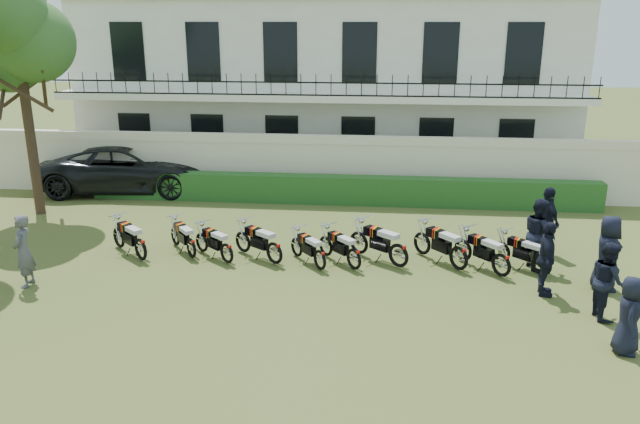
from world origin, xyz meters
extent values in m
plane|color=#415522|center=(0.00, 0.00, 0.00)|extent=(100.00, 100.00, 0.00)
cube|color=beige|center=(0.00, 8.00, 1.00)|extent=(30.00, 0.30, 2.00)
cube|color=beige|center=(0.00, 8.00, 2.15)|extent=(30.00, 0.35, 0.30)
cube|color=#1B4C1D|center=(1.00, 7.20, 0.50)|extent=(18.00, 0.60, 1.00)
cube|color=white|center=(0.00, 14.00, 3.50)|extent=(20.00, 8.00, 7.00)
cube|color=white|center=(0.00, 9.30, 3.50)|extent=(20.00, 1.40, 0.25)
cube|color=black|center=(0.00, 8.65, 4.10)|extent=(20.00, 0.05, 0.05)
cube|color=black|center=(0.00, 8.65, 3.65)|extent=(20.00, 0.05, 0.05)
cube|color=black|center=(-7.50, 10.02, 1.60)|extent=(1.30, 0.12, 2.20)
cube|color=black|center=(-7.50, 10.02, 5.10)|extent=(1.30, 0.12, 2.20)
cube|color=black|center=(-4.50, 10.02, 1.60)|extent=(1.30, 0.12, 2.20)
cube|color=black|center=(-4.50, 10.02, 5.10)|extent=(1.30, 0.12, 2.20)
cube|color=black|center=(-1.50, 10.02, 1.60)|extent=(1.30, 0.12, 2.20)
cube|color=black|center=(-1.50, 10.02, 5.10)|extent=(1.30, 0.12, 2.20)
cube|color=black|center=(1.50, 10.02, 1.60)|extent=(1.30, 0.12, 2.20)
cube|color=black|center=(1.50, 10.02, 5.10)|extent=(1.30, 0.12, 2.20)
cube|color=black|center=(4.50, 10.02, 1.60)|extent=(1.30, 0.12, 2.20)
cube|color=black|center=(4.50, 10.02, 5.10)|extent=(1.30, 0.12, 2.20)
cube|color=black|center=(7.50, 10.02, 1.60)|extent=(1.30, 0.12, 2.20)
cube|color=black|center=(7.50, 10.02, 5.10)|extent=(1.30, 0.12, 2.20)
cylinder|color=#473323|center=(-9.00, 5.00, 2.62)|extent=(0.32, 0.32, 5.25)
sphere|color=#2C6227|center=(-8.60, 5.20, 5.62)|extent=(2.60, 2.60, 2.60)
sphere|color=#2C6227|center=(-9.60, 5.30, 5.10)|extent=(2.20, 2.20, 2.20)
sphere|color=#2C6227|center=(-8.90, 4.50, 6.38)|extent=(2.40, 2.40, 2.40)
torus|color=black|center=(-3.46, 0.67, 0.30)|extent=(0.52, 0.48, 0.62)
torus|color=black|center=(-4.45, 1.55, 0.30)|extent=(0.52, 0.48, 0.62)
cube|color=black|center=(-3.92, 1.08, 0.46)|extent=(0.54, 0.51, 0.30)
cube|color=black|center=(-4.09, 1.23, 0.73)|extent=(0.51, 0.50, 0.22)
cube|color=red|center=(-4.09, 1.23, 0.74)|extent=(0.18, 0.28, 0.23)
cube|color=orange|center=(-4.04, 1.19, 0.74)|extent=(0.15, 0.27, 0.23)
cube|color=silver|center=(-3.71, 0.90, 0.77)|extent=(0.58, 0.55, 0.12)
cylinder|color=silver|center=(-4.33, 1.45, 1.03)|extent=(0.43, 0.47, 0.03)
torus|color=black|center=(-2.27, 0.95, 0.28)|extent=(0.42, 0.49, 0.56)
torus|color=black|center=(-3.02, 1.89, 0.28)|extent=(0.42, 0.49, 0.56)
cube|color=black|center=(-2.62, 1.38, 0.42)|extent=(0.45, 0.50, 0.28)
cube|color=black|center=(-2.75, 1.55, 0.67)|extent=(0.45, 0.47, 0.20)
cube|color=red|center=(-2.75, 1.55, 0.67)|extent=(0.19, 0.25, 0.21)
cube|color=orange|center=(-2.71, 1.51, 0.67)|extent=(0.17, 0.24, 0.21)
cube|color=silver|center=(-2.46, 1.19, 0.70)|extent=(0.49, 0.53, 0.11)
cylinder|color=silver|center=(-2.94, 1.78, 0.94)|extent=(0.45, 0.37, 0.03)
torus|color=black|center=(-1.14, 0.75, 0.27)|extent=(0.48, 0.42, 0.56)
torus|color=black|center=(-2.04, 1.52, 0.27)|extent=(0.48, 0.42, 0.56)
cube|color=black|center=(-1.55, 1.11, 0.41)|extent=(0.49, 0.45, 0.27)
cube|color=black|center=(-1.71, 1.24, 0.66)|extent=(0.47, 0.45, 0.20)
cube|color=red|center=(-1.71, 1.24, 0.67)|extent=(0.15, 0.26, 0.21)
cube|color=orange|center=(-1.67, 1.21, 0.67)|extent=(0.13, 0.25, 0.21)
cube|color=silver|center=(-1.37, 0.95, 0.69)|extent=(0.52, 0.49, 0.11)
cylinder|color=silver|center=(-1.94, 1.43, 0.93)|extent=(0.37, 0.43, 0.03)
torus|color=black|center=(0.20, 0.81, 0.30)|extent=(0.54, 0.44, 0.61)
torus|color=black|center=(-0.82, 1.60, 0.30)|extent=(0.54, 0.44, 0.61)
cube|color=black|center=(-0.27, 1.18, 0.45)|extent=(0.54, 0.48, 0.30)
cube|color=black|center=(-0.45, 1.32, 0.72)|extent=(0.51, 0.48, 0.22)
cube|color=red|center=(-0.45, 1.32, 0.73)|extent=(0.16, 0.28, 0.23)
cube|color=orange|center=(-0.40, 1.28, 0.73)|extent=(0.13, 0.27, 0.23)
cube|color=silver|center=(-0.06, 1.01, 0.76)|extent=(0.58, 0.52, 0.12)
cylinder|color=silver|center=(-0.70, 1.51, 1.02)|extent=(0.39, 0.49, 0.03)
torus|color=black|center=(1.30, 0.49, 0.27)|extent=(0.40, 0.47, 0.54)
torus|color=black|center=(0.57, 1.38, 0.27)|extent=(0.40, 0.47, 0.54)
cube|color=black|center=(0.96, 0.90, 0.40)|extent=(0.43, 0.48, 0.27)
cube|color=black|center=(0.83, 1.06, 0.64)|extent=(0.43, 0.45, 0.20)
cube|color=red|center=(0.83, 1.06, 0.65)|extent=(0.18, 0.24, 0.20)
cube|color=orange|center=(0.87, 1.02, 0.65)|extent=(0.16, 0.23, 0.20)
cube|color=silver|center=(1.12, 0.72, 0.67)|extent=(0.47, 0.51, 0.11)
cylinder|color=silver|center=(0.65, 1.28, 0.90)|extent=(0.43, 0.36, 0.03)
torus|color=black|center=(2.23, 0.59, 0.28)|extent=(0.45, 0.48, 0.57)
torus|color=black|center=(1.41, 1.50, 0.28)|extent=(0.45, 0.48, 0.57)
cube|color=black|center=(1.85, 1.01, 0.42)|extent=(0.47, 0.50, 0.28)
cube|color=black|center=(1.70, 1.17, 0.68)|extent=(0.46, 0.48, 0.21)
cube|color=red|center=(1.70, 1.17, 0.69)|extent=(0.19, 0.26, 0.22)
cube|color=orange|center=(1.74, 1.13, 0.69)|extent=(0.16, 0.25, 0.22)
cube|color=silver|center=(2.02, 0.82, 0.71)|extent=(0.51, 0.53, 0.11)
cylinder|color=silver|center=(1.50, 1.39, 0.96)|extent=(0.44, 0.40, 0.03)
torus|color=black|center=(3.51, 0.88, 0.32)|extent=(0.57, 0.49, 0.65)
torus|color=black|center=(2.44, 1.75, 0.32)|extent=(0.57, 0.49, 0.65)
cube|color=black|center=(3.02, 1.28, 0.48)|extent=(0.58, 0.52, 0.32)
cube|color=black|center=(2.83, 1.44, 0.77)|extent=(0.55, 0.52, 0.23)
cube|color=red|center=(2.83, 1.44, 0.78)|extent=(0.18, 0.30, 0.25)
cube|color=orange|center=(2.88, 1.40, 0.78)|extent=(0.15, 0.29, 0.25)
cube|color=silver|center=(3.24, 1.10, 0.81)|extent=(0.62, 0.57, 0.13)
cylinder|color=silver|center=(2.56, 1.65, 1.09)|extent=(0.43, 0.52, 0.03)
torus|color=black|center=(4.97, 0.77, 0.32)|extent=(0.49, 0.55, 0.64)
torus|color=black|center=(4.09, 1.81, 0.32)|extent=(0.49, 0.55, 0.64)
cube|color=black|center=(4.56, 1.25, 0.47)|extent=(0.52, 0.56, 0.32)
cube|color=black|center=(4.40, 1.44, 0.76)|extent=(0.51, 0.54, 0.23)
cube|color=red|center=(4.40, 1.44, 0.77)|extent=(0.21, 0.29, 0.24)
cube|color=orange|center=(4.45, 1.39, 0.77)|extent=(0.19, 0.27, 0.24)
cube|color=silver|center=(4.74, 1.03, 0.80)|extent=(0.57, 0.61, 0.13)
cylinder|color=silver|center=(4.19, 1.69, 1.07)|extent=(0.50, 0.43, 0.03)
torus|color=black|center=(5.97, 0.46, 0.30)|extent=(0.46, 0.53, 0.61)
torus|color=black|center=(5.14, 1.46, 0.30)|extent=(0.46, 0.53, 0.61)
cube|color=black|center=(5.58, 0.92, 0.45)|extent=(0.49, 0.54, 0.30)
cube|color=black|center=(5.44, 1.10, 0.72)|extent=(0.49, 0.51, 0.22)
cube|color=red|center=(5.44, 1.10, 0.73)|extent=(0.20, 0.27, 0.23)
cube|color=orange|center=(5.48, 1.05, 0.73)|extent=(0.18, 0.26, 0.23)
cube|color=silver|center=(5.76, 0.71, 0.76)|extent=(0.54, 0.58, 0.12)
cylinder|color=silver|center=(5.23, 1.34, 1.02)|extent=(0.48, 0.41, 0.03)
torus|color=black|center=(7.03, 0.71, 0.28)|extent=(0.47, 0.46, 0.57)
torus|color=black|center=(6.16, 1.56, 0.28)|extent=(0.47, 0.46, 0.57)
cube|color=black|center=(6.63, 1.10, 0.42)|extent=(0.49, 0.48, 0.28)
cube|color=black|center=(6.48, 1.25, 0.67)|extent=(0.47, 0.47, 0.21)
cube|color=red|center=(6.48, 1.25, 0.68)|extent=(0.17, 0.26, 0.22)
cube|color=orange|center=(6.52, 1.22, 0.68)|extent=(0.15, 0.25, 0.22)
cube|color=silver|center=(6.81, 0.93, 0.71)|extent=(0.53, 0.52, 0.11)
cylinder|color=silver|center=(6.26, 1.46, 0.95)|extent=(0.41, 0.42, 0.03)
imported|color=black|center=(-7.06, 8.11, 0.89)|extent=(6.71, 3.67, 1.78)
imported|color=#5A5A5F|center=(-6.12, -0.77, 0.91)|extent=(0.52, 0.72, 1.82)
imported|color=black|center=(7.33, -2.62, 0.80)|extent=(0.70, 0.89, 1.59)
imported|color=black|center=(7.42, -1.07, 0.87)|extent=(0.69, 0.87, 1.74)
imported|color=black|center=(6.37, -0.02, 0.91)|extent=(0.60, 1.12, 1.82)
imported|color=black|center=(7.90, 0.47, 0.93)|extent=(0.65, 0.95, 1.87)
imported|color=black|center=(6.60, 1.75, 0.94)|extent=(0.84, 1.01, 1.88)
imported|color=black|center=(7.06, 2.85, 0.95)|extent=(0.78, 1.21, 1.91)
camera|label=1|loc=(2.49, -14.11, 6.26)|focal=35.00mm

